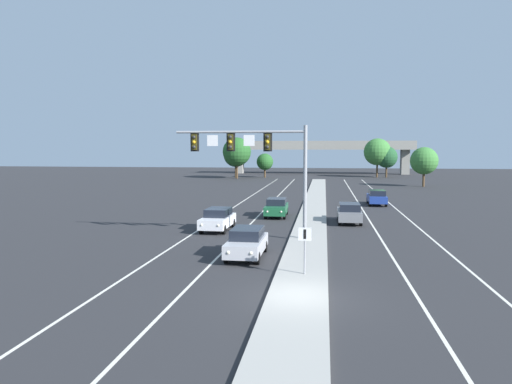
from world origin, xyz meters
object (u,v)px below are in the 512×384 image
overhead_signal_mast (258,154)px  car_oncoming_green (276,207)px  tree_far_right_b (377,152)px  tree_far_left_c (237,152)px  car_oncoming_silver (247,242)px  median_sign_post (305,243)px  tree_far_right_c (424,161)px  car_oncoming_white (218,219)px  car_receding_grey (349,213)px  tree_far_left_a (236,155)px  tree_far_right_a (387,157)px  car_receding_blue (377,197)px  tree_far_left_b (265,162)px

overhead_signal_mast → car_oncoming_green: bearing=89.2°
tree_far_right_b → tree_far_left_c: bearing=-163.8°
car_oncoming_silver → tree_far_right_b: 77.77m
tree_far_left_c → tree_far_right_b: size_ratio=1.01×
median_sign_post → tree_far_right_c: 58.18m
car_oncoming_green → median_sign_post: bearing=-80.6°
overhead_signal_mast → car_oncoming_white: overhead_signal_mast is taller
car_receding_grey → tree_far_right_c: 41.32m
car_receding_grey → tree_far_left_c: size_ratio=0.55×
tree_far_left_c → tree_far_right_b: bearing=16.2°
overhead_signal_mast → tree_far_right_c: overhead_signal_mast is taller
car_oncoming_white → tree_far_left_c: size_ratio=0.56×
car_oncoming_silver → car_oncoming_white: same height
car_oncoming_silver → tree_far_right_b: bearing=79.0°
car_receding_grey → tree_far_left_a: bearing=108.9°
median_sign_post → tree_far_left_c: 73.72m
tree_far_left_c → overhead_signal_mast: bearing=-78.5°
tree_far_right_a → tree_far_right_b: 2.14m
car_oncoming_white → tree_far_left_c: (-9.46, 59.84, 4.46)m
car_receding_blue → tree_far_left_c: tree_far_left_c is taller
car_receding_grey → tree_far_left_b: (-14.03, 59.25, 2.38)m
overhead_signal_mast → car_oncoming_silver: size_ratio=1.90×
car_receding_blue → tree_far_right_a: tree_far_right_a is taller
median_sign_post → car_receding_blue: median_sign_post is taller
car_oncoming_white → car_receding_blue: size_ratio=1.00×
car_oncoming_green → overhead_signal_mast: bearing=-90.8°
car_receding_blue → tree_far_left_b: (-17.49, 46.36, 2.38)m
tree_far_left_a → tree_far_right_c: tree_far_left_a is taller
car_oncoming_white → tree_far_right_a: bearing=73.5°
overhead_signal_mast → car_receding_grey: overhead_signal_mast is taller
car_oncoming_silver → tree_far_right_b: size_ratio=0.56×
car_receding_grey → tree_far_left_b: 60.93m
car_oncoming_white → tree_far_left_a: 63.50m
tree_far_left_c → tree_far_left_b: (5.01, 4.27, -2.08)m
car_oncoming_white → car_receding_grey: bearing=26.9°
overhead_signal_mast → median_sign_post: 10.30m
car_receding_grey → car_oncoming_silver: bearing=-114.9°
tree_far_left_b → tree_far_right_a: bearing=8.4°
tree_far_right_c → tree_far_right_b: bearing=100.7°
car_oncoming_silver → car_receding_grey: bearing=65.1°
car_oncoming_white → tree_far_left_c: bearing=99.0°
median_sign_post → car_receding_grey: 17.10m
median_sign_post → tree_far_left_a: tree_far_left_a is taller
car_oncoming_silver → tree_far_left_c: tree_far_left_c is taller
car_oncoming_silver → car_oncoming_green: bearing=89.9°
car_oncoming_green → car_oncoming_white: bearing=-114.6°
car_oncoming_green → tree_far_left_b: size_ratio=0.92×
overhead_signal_mast → tree_far_right_a: overhead_signal_mast is taller
median_sign_post → car_receding_blue: 30.41m
car_receding_grey → tree_far_left_a: size_ratio=0.63×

